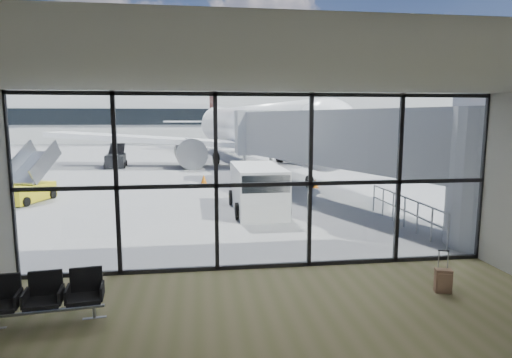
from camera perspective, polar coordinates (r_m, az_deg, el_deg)
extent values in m
plane|color=slate|center=(50.72, -5.78, 3.77)|extent=(220.00, 220.00, 0.00)
cube|color=brown|center=(7.77, 5.77, -21.72)|extent=(12.00, 8.00, 0.01)
cube|color=silver|center=(6.77, 6.34, 13.43)|extent=(12.00, 8.00, 0.02)
cube|color=beige|center=(3.42, 23.14, -20.89)|extent=(12.00, 0.02, 4.50)
cube|color=white|center=(10.79, 1.05, -0.47)|extent=(12.00, 0.04, 4.50)
cube|color=black|center=(11.33, 1.02, -11.49)|extent=(12.00, 0.12, 0.10)
cube|color=black|center=(10.80, 1.04, -0.74)|extent=(12.00, 0.12, 0.10)
cube|color=black|center=(10.68, 1.08, 11.22)|extent=(12.00, 0.12, 0.10)
cube|color=black|center=(11.54, -29.90, -1.00)|extent=(0.10, 0.12, 4.50)
cube|color=black|center=(10.85, -18.10, -0.83)|extent=(0.10, 0.12, 4.50)
cube|color=black|center=(10.68, -5.33, -0.60)|extent=(0.10, 0.12, 4.50)
cube|color=black|center=(11.03, 7.22, -0.34)|extent=(0.10, 0.12, 4.50)
cube|color=black|center=(11.87, 18.49, -0.10)|extent=(0.10, 0.12, 4.50)
cube|color=black|center=(13.10, 27.96, 0.11)|extent=(0.10, 0.12, 4.50)
cylinder|color=#96989A|center=(14.63, 29.49, 0.16)|extent=(2.80, 2.80, 4.20)
cube|color=#96989A|center=(19.56, 10.80, 5.49)|extent=(7.45, 14.81, 2.40)
cube|color=#96989A|center=(25.80, 0.21, 6.25)|extent=(2.60, 2.20, 2.60)
cylinder|color=gray|center=(25.86, -1.55, 1.59)|extent=(0.20, 0.20, 1.80)
cylinder|color=gray|center=(26.08, 1.95, 1.64)|extent=(0.20, 0.20, 1.80)
cylinder|color=black|center=(26.04, 0.21, 0.19)|extent=(1.80, 0.56, 0.56)
cylinder|color=gray|center=(13.85, 24.21, -6.44)|extent=(0.06, 0.06, 1.10)
cylinder|color=gray|center=(14.59, 22.35, -5.61)|extent=(0.06, 0.06, 1.10)
cylinder|color=gray|center=(15.36, 20.68, -4.85)|extent=(0.06, 0.06, 1.10)
cylinder|color=gray|center=(16.13, 19.17, -4.16)|extent=(0.06, 0.06, 1.10)
cylinder|color=gray|center=(16.92, 17.81, -3.54)|extent=(0.06, 0.06, 1.10)
cylinder|color=gray|center=(17.72, 16.57, -2.96)|extent=(0.06, 0.06, 1.10)
cylinder|color=gray|center=(18.53, 15.43, -2.44)|extent=(0.06, 0.06, 1.10)
cylinder|color=gray|center=(16.03, 19.26, -2.31)|extent=(0.06, 5.40, 0.06)
cylinder|color=gray|center=(16.12, 19.18, -3.99)|extent=(0.06, 5.40, 0.06)
cube|color=silver|center=(72.56, -6.40, 8.25)|extent=(80.00, 12.00, 8.00)
cube|color=black|center=(66.46, -6.29, 8.26)|extent=(80.00, 0.20, 2.40)
cube|color=silver|center=(76.43, -25.98, 11.61)|extent=(10.00, 8.00, 3.00)
cube|color=silver|center=(75.32, 7.67, 12.03)|extent=(6.00, 6.00, 2.00)
cylinder|color=#382619|center=(88.34, -28.58, 5.80)|extent=(0.50, 0.50, 3.42)
sphere|color=black|center=(88.34, -28.77, 8.51)|extent=(6.27, 6.27, 6.27)
cylinder|color=#382619|center=(86.40, -24.83, 5.77)|extent=(0.50, 0.50, 2.70)
sphere|color=black|center=(86.37, -24.96, 7.96)|extent=(4.95, 4.95, 4.95)
cylinder|color=#382619|center=(84.82, -20.94, 6.08)|extent=(0.50, 0.50, 3.06)
sphere|color=black|center=(84.80, -21.07, 8.60)|extent=(5.61, 5.61, 5.61)
cylinder|color=#382619|center=(83.65, -16.92, 6.36)|extent=(0.50, 0.50, 3.42)
sphere|color=black|center=(83.65, -17.05, 9.23)|extent=(6.27, 6.27, 6.27)
cube|color=gray|center=(9.35, -26.38, -15.56)|extent=(2.15, 0.34, 0.04)
cube|color=black|center=(9.46, -30.95, -14.38)|extent=(0.67, 0.64, 0.08)
cube|color=black|center=(9.62, -30.60, -12.37)|extent=(0.61, 0.14, 0.54)
cube|color=black|center=(9.28, -26.45, -14.50)|extent=(0.67, 0.64, 0.08)
cube|color=black|center=(9.44, -26.21, -12.44)|extent=(0.61, 0.14, 0.54)
cube|color=black|center=(9.15, -21.80, -14.54)|extent=(0.67, 0.64, 0.08)
cube|color=black|center=(9.31, -21.68, -12.45)|extent=(0.61, 0.14, 0.54)
cylinder|color=gray|center=(9.25, -20.76, -16.30)|extent=(0.06, 0.06, 0.24)
cube|color=brown|center=(10.62, 23.68, -12.31)|extent=(0.40, 0.31, 0.52)
cube|color=brown|center=(10.51, 23.83, -12.52)|extent=(0.29, 0.12, 0.39)
cylinder|color=gray|center=(10.54, 23.17, -9.87)|extent=(0.02, 0.02, 0.44)
cylinder|color=gray|center=(10.59, 24.20, -9.85)|extent=(0.02, 0.02, 0.44)
cube|color=black|center=(10.51, 23.76, -8.75)|extent=(0.23, 0.10, 0.02)
cylinder|color=black|center=(10.77, 22.96, -13.40)|extent=(0.04, 0.06, 0.06)
cylinder|color=black|center=(10.82, 23.98, -13.37)|extent=(0.04, 0.06, 0.06)
cylinder|color=white|center=(35.97, -0.83, 6.81)|extent=(7.81, 30.27, 3.71)
sphere|color=white|center=(21.78, 9.31, 5.80)|extent=(3.71, 3.71, 3.71)
cone|color=white|center=(53.10, -5.68, 7.54)|extent=(4.50, 6.46, 3.71)
cube|color=black|center=(22.31, 8.69, 7.15)|extent=(2.35, 1.49, 0.50)
cube|color=white|center=(35.83, -14.59, 5.18)|extent=(15.39, 5.98, 1.19)
cylinder|color=black|center=(34.11, -8.90, 3.52)|extent=(2.55, 3.66, 2.10)
cube|color=white|center=(52.14, -9.09, 7.58)|extent=(5.62, 2.19, 0.18)
cube|color=white|center=(39.93, 10.75, 5.58)|extent=(15.00, 9.63, 1.19)
cylinder|color=black|center=(36.79, 7.46, 3.88)|extent=(2.55, 3.66, 2.10)
cube|color=white|center=(53.25, -2.16, 7.69)|extent=(5.79, 3.57, 0.18)
cube|color=#54110C|center=(53.17, -5.73, 11.11)|extent=(0.82, 3.81, 6.01)
cylinder|color=gray|center=(23.81, 7.16, 0.47)|extent=(0.20, 0.20, 1.40)
cylinder|color=black|center=(23.86, 7.15, -0.36)|extent=(0.34, 0.73, 0.70)
cylinder|color=black|center=(36.00, -5.35, 2.70)|extent=(0.58, 1.01, 0.96)
cylinder|color=black|center=(37.40, 3.15, 2.93)|extent=(0.58, 1.01, 0.96)
cube|color=silver|center=(17.79, 0.19, -1.28)|extent=(1.95, 4.38, 1.89)
cube|color=black|center=(16.14, 1.03, -0.39)|extent=(1.81, 1.16, 0.66)
cylinder|color=black|center=(16.41, -2.36, -4.28)|extent=(0.24, 0.67, 0.66)
cylinder|color=black|center=(16.71, 4.13, -4.07)|extent=(0.24, 0.67, 0.66)
cylinder|color=black|center=(19.18, -3.24, -2.47)|extent=(0.24, 0.67, 0.66)
cylinder|color=black|center=(19.43, 2.33, -2.32)|extent=(0.24, 0.67, 0.66)
cube|color=black|center=(35.31, -18.19, 2.36)|extent=(1.62, 3.03, 0.97)
cube|color=black|center=(36.41, -18.07, 3.69)|extent=(1.38, 2.52, 1.00)
cylinder|color=black|center=(34.45, -19.45, 1.68)|extent=(0.24, 0.50, 0.49)
cylinder|color=black|center=(34.31, -17.18, 1.76)|extent=(0.24, 0.50, 0.49)
cylinder|color=black|center=(36.37, -19.09, 2.02)|extent=(0.24, 0.50, 0.49)
cylinder|color=black|center=(36.24, -16.95, 2.09)|extent=(0.24, 0.50, 0.49)
cube|color=gold|center=(22.52, -28.47, -1.61)|extent=(2.19, 2.97, 0.76)
cube|color=gray|center=(22.98, -27.52, 1.37)|extent=(1.87, 2.43, 1.40)
cylinder|color=black|center=(21.36, -28.32, -2.68)|extent=(0.30, 0.45, 0.42)
cylinder|color=black|center=(23.75, -28.53, -1.69)|extent=(0.30, 0.45, 0.42)
cylinder|color=black|center=(22.87, -25.49, -1.83)|extent=(0.30, 0.45, 0.42)
cube|color=orange|center=(24.71, -6.95, -0.85)|extent=(0.46, 0.46, 0.03)
cone|color=orange|center=(24.66, -6.96, -0.13)|extent=(0.44, 0.44, 0.66)
cube|color=#D1600B|center=(24.08, 7.85, -1.11)|extent=(0.36, 0.36, 0.03)
cone|color=#D1600B|center=(24.04, 7.87, -0.53)|extent=(0.35, 0.35, 0.52)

